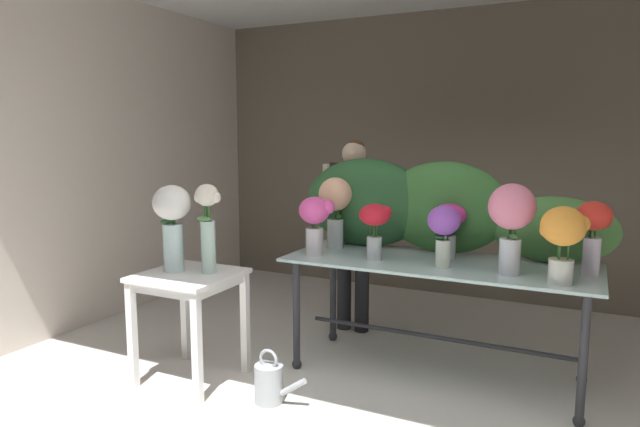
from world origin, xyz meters
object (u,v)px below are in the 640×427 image
Objects in this scene: side_table_white at (189,289)px; vase_cream_lisianthus_tall at (208,224)px; vase_rosy_carnations at (512,217)px; watering_can at (270,383)px; florist at (353,216)px; vase_white_roses_tall at (172,219)px; display_table_glass at (437,280)px; vase_sunset_hydrangea at (563,235)px; vase_magenta_lilies at (449,222)px; vase_peach_roses at (336,204)px; vase_scarlet_anemones at (594,229)px; vase_crimson_dahlias at (375,224)px; vase_fuchsia_ranunculus at (315,219)px; vase_violet_snapdragons at (444,228)px.

vase_cream_lisianthus_tall reaches higher than side_table_white.
watering_can is (-1.30, -0.68, -1.04)m from vase_rosy_carnations.
florist is 1.57m from vase_white_roses_tall.
display_table_glass is 4.57× the size of vase_sunset_hydrangea.
side_table_white reaches higher than watering_can.
vase_magenta_lilies is 0.84m from vase_peach_roses.
vase_magenta_lilies is 0.82m from vase_sunset_hydrangea.
vase_crimson_dahlias is (-1.32, -0.19, -0.03)m from vase_scarlet_anemones.
vase_rosy_carnations is at bearing -29.50° from florist.
florist is 1.85m from vase_sunset_hydrangea.
display_table_glass is 1.27× the size of florist.
vase_fuchsia_ranunculus is at bearing 38.08° from vase_white_roses_tall.
vase_white_roses_tall is (-1.67, -0.63, 0.03)m from vase_violet_snapdragons.
vase_peach_roses is 0.99m from vase_cream_lisianthus_tall.
vase_scarlet_anemones is 1.19× the size of vase_magenta_lilies.
vase_crimson_dahlias is 1.23m from watering_can.
vase_rosy_carnations is 0.96× the size of vase_white_roses_tall.
display_table_glass is at bearing 161.80° from vase_sunset_hydrangea.
vase_fuchsia_ranunculus is (-1.31, -0.02, -0.10)m from vase_rosy_carnations.
vase_rosy_carnations is at bearing 16.66° from vase_white_roses_tall.
vase_white_roses_tall is (-0.73, -1.38, 0.11)m from florist.
vase_crimson_dahlias is 0.44m from vase_fuchsia_ranunculus.
vase_crimson_dahlias is 1.36m from vase_white_roses_tall.
display_table_glass is 3.43× the size of vase_cream_lisianthus_tall.
vase_rosy_carnations is (0.48, -0.16, 0.48)m from display_table_glass.
vase_rosy_carnations is at bearing -18.49° from display_table_glass.
display_table_glass is 0.40m from vase_magenta_lilies.
vase_cream_lisianthus_tall is (0.25, 0.06, -0.02)m from vase_white_roses_tall.
display_table_glass is 4.52× the size of vase_scarlet_anemones.
vase_crimson_dahlias is (-0.40, -0.15, 0.38)m from display_table_glass.
display_table_glass is 5.77× the size of watering_can.
vase_peach_roses is at bearing 83.77° from vase_fuchsia_ranunculus.
vase_rosy_carnations is (0.41, -0.01, 0.10)m from vase_violet_snapdragons.
side_table_white is 0.98m from vase_fuchsia_ranunculus.
florist reaches higher than vase_sunset_hydrangea.
vase_scarlet_anemones is at bearing 18.96° from side_table_white.
side_table_white is at bearing -166.79° from vase_sunset_hydrangea.
display_table_glass is at bearing -177.34° from vase_scarlet_anemones.
vase_white_roses_tall is 0.98× the size of vase_cream_lisianthus_tall.
display_table_glass is 3.50× the size of vase_white_roses_tall.
vase_peach_roses is (-0.87, 0.25, 0.08)m from vase_violet_snapdragons.
vase_rosy_carnations is (1.35, -0.76, 0.18)m from florist.
vase_fuchsia_ranunculus is 0.29m from vase_peach_roses.
display_table_glass is 0.41m from vase_violet_snapdragons.
vase_fuchsia_ranunculus reaches higher than vase_crimson_dahlias.
vase_magenta_lilies is 0.92m from vase_fuchsia_ranunculus.
vase_fuchsia_ranunculus reaches higher than vase_magenta_lilies.
vase_scarlet_anemones reaches higher than side_table_white.
vase_cream_lisianthus_tall reaches higher than vase_scarlet_anemones.
vase_peach_roses is (-0.84, -0.02, 0.08)m from vase_magenta_lilies.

